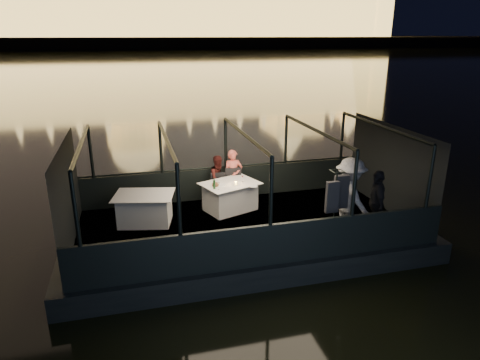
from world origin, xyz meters
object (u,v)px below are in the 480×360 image
object	(u,v)px
dining_table_central	(230,196)
person_man_maroon	(219,176)
coat_stand	(335,208)
passenger_stripe	(349,202)
chair_port_left	(219,189)
wine_bottle	(214,183)
chair_port_right	(235,188)
dining_table_aft	(145,209)
passenger_dark	(376,200)
person_woman_coral	(233,175)

from	to	relation	value
dining_table_central	person_man_maroon	distance (m)	0.82
coat_stand	passenger_stripe	xyz separation A→B (m)	(0.56, 0.38, -0.05)
chair_port_left	passenger_stripe	world-z (taller)	passenger_stripe
person_man_maroon	wine_bottle	size ratio (longest dim) A/B	4.63
person_man_maroon	wine_bottle	xyz separation A→B (m)	(-0.34, -1.05, 0.17)
chair_port_left	chair_port_right	distance (m)	0.44
chair_port_right	dining_table_aft	bearing A→B (deg)	-157.34
person_man_maroon	chair_port_left	bearing A→B (deg)	-122.32
passenger_dark	wine_bottle	size ratio (longest dim) A/B	5.51
chair_port_right	passenger_dark	world-z (taller)	passenger_dark
person_man_maroon	passenger_stripe	bearing A→B (deg)	-71.15
dining_table_aft	chair_port_right	size ratio (longest dim) A/B	1.50
person_man_maroon	wine_bottle	distance (m)	1.11
dining_table_aft	passenger_dark	xyz separation A→B (m)	(5.21, -1.99, 0.47)
dining_table_central	passenger_stripe	size ratio (longest dim) A/B	0.76
dining_table_central	wine_bottle	bearing A→B (deg)	-146.37
chair_port_right	wine_bottle	xyz separation A→B (m)	(-0.74, -0.78, 0.47)
chair_port_left	person_woman_coral	world-z (taller)	person_woman_coral
coat_stand	passenger_dark	distance (m)	1.25
dining_table_central	chair_port_left	xyz separation A→B (m)	(-0.20, 0.45, 0.06)
coat_stand	person_man_maroon	world-z (taller)	coat_stand
chair_port_right	passenger_dark	bearing A→B (deg)	-39.05
passenger_stripe	passenger_dark	xyz separation A→B (m)	(0.65, -0.09, 0.00)
person_woman_coral	passenger_stripe	distance (m)	3.56
wine_bottle	chair_port_left	bearing A→B (deg)	69.43
dining_table_aft	chair_port_right	xyz separation A→B (m)	(2.50, 0.74, 0.06)
dining_table_aft	wine_bottle	xyz separation A→B (m)	(1.77, -0.04, 0.53)
dining_table_central	person_man_maroon	bearing A→B (deg)	101.47
person_man_maroon	passenger_dark	size ratio (longest dim) A/B	0.84
person_woman_coral	dining_table_central	bearing A→B (deg)	-102.98
person_woman_coral	coat_stand	bearing A→B (deg)	-58.82
dining_table_central	dining_table_aft	bearing A→B (deg)	-172.70
chair_port_left	coat_stand	world-z (taller)	coat_stand
dining_table_central	passenger_dark	distance (m)	3.76
chair_port_right	passenger_dark	size ratio (longest dim) A/B	0.61
chair_port_right	chair_port_left	bearing A→B (deg)	-173.79
passenger_dark	wine_bottle	distance (m)	3.96
dining_table_aft	coat_stand	world-z (taller)	coat_stand
chair_port_right	person_man_maroon	bearing A→B (deg)	151.64
dining_table_aft	person_man_maroon	distance (m)	2.37
chair_port_right	person_woman_coral	bearing A→B (deg)	92.82
dining_table_central	wine_bottle	distance (m)	0.79
chair_port_left	chair_port_right	bearing A→B (deg)	0.93
coat_stand	wine_bottle	bearing A→B (deg)	134.79
chair_port_left	passenger_dark	bearing A→B (deg)	-39.98
dining_table_central	chair_port_left	distance (m)	0.50
dining_table_central	person_woman_coral	size ratio (longest dim) A/B	0.99
chair_port_left	passenger_dark	xyz separation A→B (m)	(3.15, -2.73, 0.40)
dining_table_central	coat_stand	size ratio (longest dim) A/B	0.80
person_man_maroon	wine_bottle	bearing A→B (deg)	-129.44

